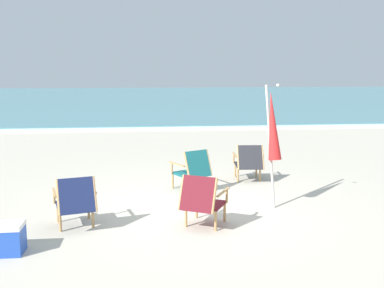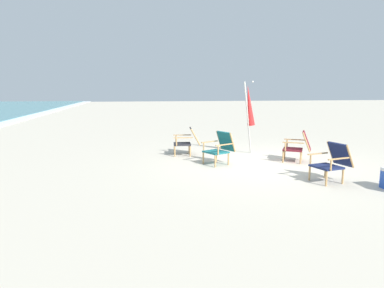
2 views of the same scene
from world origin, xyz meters
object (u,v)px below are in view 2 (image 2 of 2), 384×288
beach_chair_front_right (188,140)px  umbrella_furled_red (249,106)px  beach_chair_back_left (333,161)px  beach_chair_mid_center (220,147)px  beach_chair_front_left (299,146)px

beach_chair_front_right → umbrella_furled_red: bearing=-91.0°
beach_chair_back_left → beach_chair_front_right: size_ratio=1.07×
beach_chair_mid_center → beach_chair_front_right: (1.26, 0.66, -0.01)m
beach_chair_mid_center → beach_chair_front_right: size_ratio=1.10×
umbrella_furled_red → beach_chair_back_left: bearing=-166.2°
beach_chair_front_left → umbrella_furled_red: (1.31, 0.94, 0.95)m
beach_chair_mid_center → beach_chair_back_left: 2.72m
beach_chair_front_left → beach_chair_front_right: size_ratio=1.11×
beach_chair_mid_center → umbrella_furled_red: (1.23, -1.13, 0.95)m
beach_chair_mid_center → beach_chair_back_left: (-1.95, -1.91, -0.00)m
beach_chair_back_left → beach_chair_front_left: beach_chair_front_left is taller
beach_chair_back_left → beach_chair_front_right: (3.21, 2.57, -0.00)m
beach_chair_mid_center → beach_chair_front_left: (-0.09, -2.06, -0.00)m
beach_chair_back_left → umbrella_furled_red: size_ratio=0.40×
beach_chair_mid_center → beach_chair_front_right: bearing=27.6°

